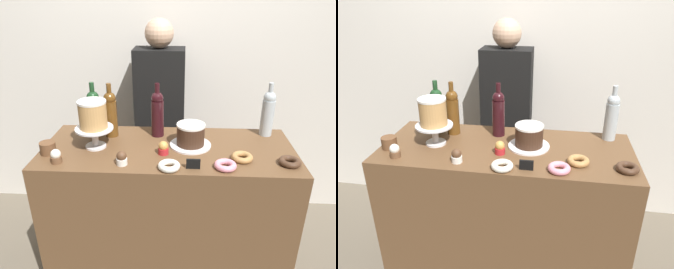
# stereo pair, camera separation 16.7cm
# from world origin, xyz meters

# --- Properties ---
(back_wall) EXTENTS (6.00, 0.05, 2.60)m
(back_wall) POSITION_xyz_m (0.00, 0.87, 1.30)
(back_wall) COLOR silver
(back_wall) RESTS_ON ground_plane
(display_counter) EXTENTS (1.41, 0.58, 0.96)m
(display_counter) POSITION_xyz_m (0.00, 0.00, 0.48)
(display_counter) COLOR brown
(display_counter) RESTS_ON ground_plane
(cake_stand_pedestal) EXTENTS (0.21, 0.21, 0.12)m
(cake_stand_pedestal) POSITION_xyz_m (-0.41, -0.02, 1.04)
(cake_stand_pedestal) COLOR silver
(cake_stand_pedestal) RESTS_ON display_counter
(white_layer_cake) EXTENTS (0.15, 0.15, 0.15)m
(white_layer_cake) POSITION_xyz_m (-0.41, -0.02, 1.15)
(white_layer_cake) COLOR tan
(white_layer_cake) RESTS_ON cake_stand_pedestal
(silver_serving_platter) EXTENTS (0.23, 0.23, 0.01)m
(silver_serving_platter) POSITION_xyz_m (0.13, 0.03, 0.96)
(silver_serving_platter) COLOR white
(silver_serving_platter) RESTS_ON display_counter
(chocolate_round_cake) EXTENTS (0.16, 0.16, 0.12)m
(chocolate_round_cake) POSITION_xyz_m (0.13, 0.03, 1.03)
(chocolate_round_cake) COLOR #3D2619
(chocolate_round_cake) RESTS_ON silver_serving_platter
(wine_bottle_green) EXTENTS (0.08, 0.08, 0.33)m
(wine_bottle_green) POSITION_xyz_m (-0.45, 0.16, 1.10)
(wine_bottle_green) COLOR #193D1E
(wine_bottle_green) RESTS_ON display_counter
(wine_bottle_amber) EXTENTS (0.08, 0.08, 0.33)m
(wine_bottle_amber) POSITION_xyz_m (-0.35, 0.15, 1.10)
(wine_bottle_amber) COLOR #5B3814
(wine_bottle_amber) RESTS_ON display_counter
(wine_bottle_dark_red) EXTENTS (0.08, 0.08, 0.33)m
(wine_bottle_dark_red) POSITION_xyz_m (-0.07, 0.16, 1.10)
(wine_bottle_dark_red) COLOR black
(wine_bottle_dark_red) RESTS_ON display_counter
(wine_bottle_clear) EXTENTS (0.08, 0.08, 0.33)m
(wine_bottle_clear) POSITION_xyz_m (0.59, 0.21, 1.10)
(wine_bottle_clear) COLOR #B2BCC1
(wine_bottle_clear) RESTS_ON display_counter
(cupcake_caramel) EXTENTS (0.06, 0.06, 0.07)m
(cupcake_caramel) POSITION_xyz_m (-0.02, -0.08, 0.99)
(cupcake_caramel) COLOR red
(cupcake_caramel) RESTS_ON display_counter
(cupcake_chocolate) EXTENTS (0.06, 0.06, 0.07)m
(cupcake_chocolate) POSITION_xyz_m (-0.22, -0.20, 0.99)
(cupcake_chocolate) COLOR white
(cupcake_chocolate) RESTS_ON display_counter
(cupcake_vanilla) EXTENTS (0.06, 0.06, 0.07)m
(cupcake_vanilla) POSITION_xyz_m (-0.56, -0.20, 0.99)
(cupcake_vanilla) COLOR brown
(cupcake_vanilla) RESTS_ON display_counter
(donut_sugar) EXTENTS (0.11, 0.11, 0.03)m
(donut_sugar) POSITION_xyz_m (0.02, -0.23, 0.97)
(donut_sugar) COLOR silver
(donut_sugar) RESTS_ON display_counter
(donut_pink) EXTENTS (0.11, 0.11, 0.03)m
(donut_pink) POSITION_xyz_m (0.30, -0.21, 0.97)
(donut_pink) COLOR pink
(donut_pink) RESTS_ON display_counter
(donut_maple) EXTENTS (0.11, 0.11, 0.03)m
(donut_maple) POSITION_xyz_m (0.39, -0.13, 0.97)
(donut_maple) COLOR #B27F47
(donut_maple) RESTS_ON display_counter
(donut_chocolate) EXTENTS (0.11, 0.11, 0.03)m
(donut_chocolate) POSITION_xyz_m (0.63, -0.16, 0.97)
(donut_chocolate) COLOR #472D1E
(donut_chocolate) RESTS_ON display_counter
(cookie_stack) EXTENTS (0.08, 0.08, 0.07)m
(cookie_stack) POSITION_xyz_m (-0.64, -0.11, 0.99)
(cookie_stack) COLOR brown
(cookie_stack) RESTS_ON display_counter
(price_sign_chalkboard) EXTENTS (0.07, 0.01, 0.05)m
(price_sign_chalkboard) POSITION_xyz_m (0.14, -0.23, 0.98)
(price_sign_chalkboard) COLOR black
(price_sign_chalkboard) RESTS_ON display_counter
(barista_figure) EXTENTS (0.36, 0.22, 1.60)m
(barista_figure) POSITION_xyz_m (-0.09, 0.64, 0.84)
(barista_figure) COLOR black
(barista_figure) RESTS_ON ground_plane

